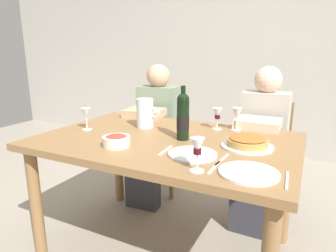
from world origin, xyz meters
The scene contains 21 objects.
ground_plane centered at (0.00, 0.00, 0.00)m, with size 8.00×8.00×0.00m, color gray.
back_wall centered at (0.00, 2.30, 1.40)m, with size 8.00×0.10×2.80m, color #B2ADA3.
dining_table centered at (0.00, 0.00, 0.67)m, with size 1.50×1.00×0.76m.
wine_bottle centered at (0.10, 0.02, 0.90)m, with size 0.07×0.07×0.31m.
water_pitcher centered at (-0.24, 0.16, 0.85)m, with size 0.17×0.11×0.20m.
baked_tart centered at (0.47, 0.03, 0.79)m, with size 0.28×0.28×0.06m.
salad_bowl centered at (-0.17, -0.26, 0.79)m, with size 0.15×0.15×0.07m.
wine_glass_left_diner centered at (0.34, -0.39, 0.86)m, with size 0.06×0.06×0.15m.
wine_glass_right_diner centered at (0.33, 0.36, 0.87)m, with size 0.07×0.07×0.15m.
wine_glass_centre centered at (0.21, 0.33, 0.86)m, with size 0.06×0.06×0.14m.
wine_glass_spare centered at (-0.55, -0.06, 0.86)m, with size 0.07×0.07×0.14m.
dinner_plate_left_setting centered at (0.55, -0.33, 0.77)m, with size 0.25×0.25×0.01m, color white.
dinner_plate_right_setting centered at (0.25, -0.22, 0.77)m, with size 0.24×0.24×0.01m, color silver.
fork_left_setting centered at (0.40, -0.33, 0.76)m, with size 0.16×0.01×0.01m, color silver.
knife_left_setting centered at (0.70, -0.33, 0.76)m, with size 0.18×0.01×0.01m, color silver.
knife_right_setting centered at (0.40, -0.22, 0.76)m, with size 0.18×0.01×0.01m, color silver.
spoon_right_setting centered at (0.10, -0.22, 0.76)m, with size 0.16×0.01×0.01m, color silver.
chair_left centered at (-0.46, 0.86, 0.50)m, with size 0.43×0.43×0.87m.
diner_left centered at (-0.44, 0.63, 0.62)m, with size 0.36×0.53×1.16m.
chair_right centered at (0.45, 0.89, 0.50)m, with size 0.41×0.41×0.87m.
diner_right centered at (0.45, 0.66, 0.62)m, with size 0.34×0.51×1.16m.
Camera 1 is at (0.75, -1.49, 1.25)m, focal length 31.25 mm.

